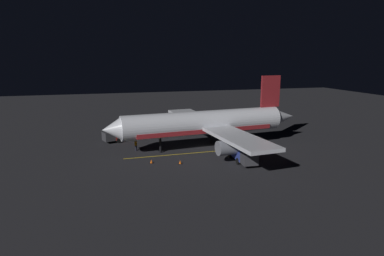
% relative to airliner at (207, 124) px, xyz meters
% --- Properties ---
extents(ground_plane, '(180.00, 180.00, 0.20)m').
position_rel_airliner_xyz_m(ground_plane, '(-0.06, 0.58, -4.19)').
color(ground_plane, black).
extents(apron_guide_stripe, '(0.65, 18.31, 0.01)m').
position_rel_airliner_xyz_m(apron_guide_stripe, '(-2.33, 4.58, -4.08)').
color(apron_guide_stripe, gold).
rests_on(apron_guide_stripe, ground_plane).
extents(airliner, '(33.26, 33.58, 11.58)m').
position_rel_airliner_xyz_m(airliner, '(0.00, 0.00, 0.00)').
color(airliner, silver).
rests_on(airliner, ground_plane).
extents(baggage_truck, '(3.80, 5.78, 2.18)m').
position_rel_airliner_xyz_m(baggage_truck, '(8.21, 13.57, -2.94)').
color(baggage_truck, maroon).
rests_on(baggage_truck, ground_plane).
extents(catering_truck, '(6.34, 2.47, 2.23)m').
position_rel_airliner_xyz_m(catering_truck, '(-8.41, -2.57, -2.90)').
color(catering_truck, navy).
rests_on(catering_truck, ground_plane).
extents(ground_crew_worker, '(0.40, 0.40, 1.74)m').
position_rel_airliner_xyz_m(ground_crew_worker, '(1.42, 11.47, -3.20)').
color(ground_crew_worker, black).
rests_on(ground_crew_worker, ground_plane).
extents(traffic_cone_near_left, '(0.50, 0.50, 0.55)m').
position_rel_airliner_xyz_m(traffic_cone_near_left, '(-6.98, 6.19, -3.84)').
color(traffic_cone_near_left, '#EA590F').
rests_on(traffic_cone_near_left, ground_plane).
extents(traffic_cone_near_right, '(0.50, 0.50, 0.55)m').
position_rel_airliner_xyz_m(traffic_cone_near_right, '(-5.61, 10.04, -3.84)').
color(traffic_cone_near_right, '#EA590F').
rests_on(traffic_cone_near_right, ground_plane).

